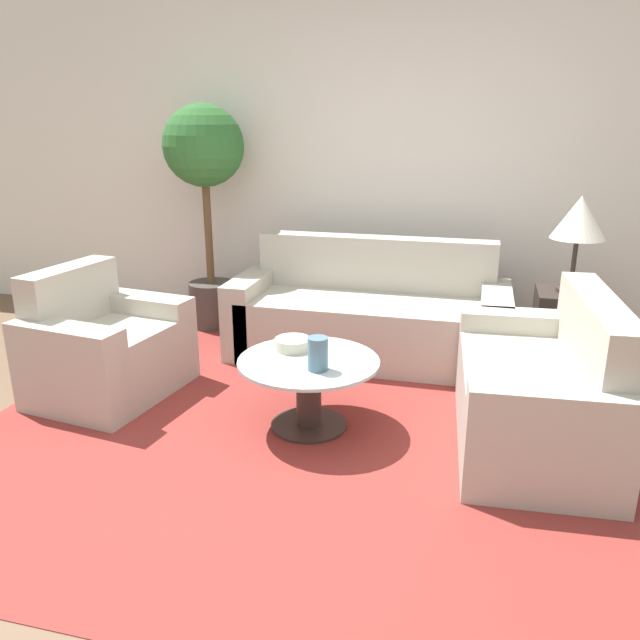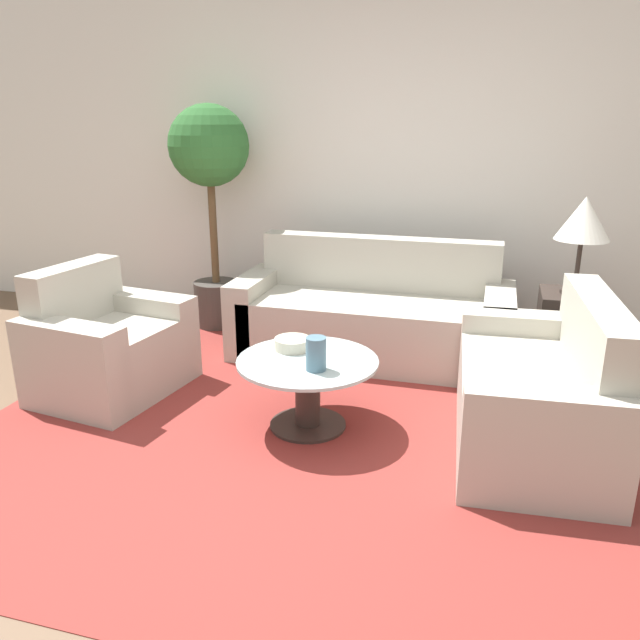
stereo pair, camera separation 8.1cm
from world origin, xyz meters
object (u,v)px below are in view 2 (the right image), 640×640
(armchair, at_px, (105,349))
(vase, at_px, (316,354))
(sofa_main, at_px, (372,318))
(table_lamp, at_px, (584,221))
(coffee_table, at_px, (308,384))
(loveseat, at_px, (545,397))
(potted_plant, at_px, (210,175))
(bowl, at_px, (292,344))

(armchair, distance_m, vase, 1.48)
(sofa_main, bearing_deg, table_lamp, -2.87)
(coffee_table, bearing_deg, table_lamp, 38.29)
(sofa_main, height_order, loveseat, sofa_main)
(armchair, height_order, table_lamp, table_lamp)
(sofa_main, relative_size, armchair, 2.00)
(armchair, bearing_deg, potted_plant, 3.15)
(table_lamp, bearing_deg, sofa_main, 177.13)
(loveseat, bearing_deg, vase, -80.96)
(potted_plant, height_order, vase, potted_plant)
(loveseat, xyz_separation_m, bowl, (-1.37, -0.01, 0.16))
(armchair, xyz_separation_m, table_lamp, (2.80, 1.01, 0.77))
(armchair, height_order, vase, armchair)
(potted_plant, bearing_deg, coffee_table, -50.77)
(loveseat, height_order, bowl, loveseat)
(loveseat, relative_size, table_lamp, 2.21)
(loveseat, xyz_separation_m, vase, (-1.16, -0.26, 0.21))
(sofa_main, height_order, table_lamp, table_lamp)
(vase, bearing_deg, potted_plant, 128.88)
(vase, height_order, bowl, vase)
(potted_plant, bearing_deg, vase, -51.12)
(coffee_table, xyz_separation_m, table_lamp, (1.44, 1.14, 0.78))
(sofa_main, bearing_deg, bowl, -103.08)
(sofa_main, relative_size, bowl, 9.57)
(bowl, bearing_deg, sofa_main, 76.92)
(armchair, xyz_separation_m, bowl, (1.23, -0.00, 0.16))
(sofa_main, distance_m, vase, 1.35)
(sofa_main, xyz_separation_m, table_lamp, (1.32, -0.07, 0.77))
(armchair, distance_m, table_lamp, 3.08)
(loveseat, xyz_separation_m, potted_plant, (-2.48, 1.38, 0.94))
(loveseat, relative_size, bowl, 6.71)
(sofa_main, xyz_separation_m, vase, (-0.04, -1.33, 0.21))
(coffee_table, xyz_separation_m, potted_plant, (-1.24, 1.52, 0.96))
(potted_plant, distance_m, vase, 2.24)
(loveseat, distance_m, potted_plant, 3.00)
(loveseat, bearing_deg, table_lamp, 164.82)
(coffee_table, bearing_deg, potted_plant, 129.23)
(table_lamp, bearing_deg, loveseat, -101.48)
(loveseat, distance_m, bowl, 1.38)
(armchair, height_order, bowl, armchair)
(table_lamp, bearing_deg, coffee_table, -141.71)
(potted_plant, bearing_deg, table_lamp, -8.11)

